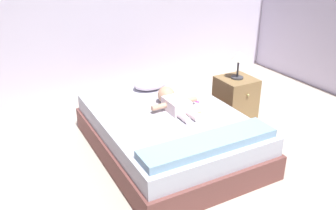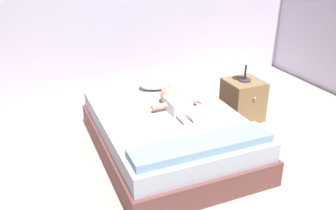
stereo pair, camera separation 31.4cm
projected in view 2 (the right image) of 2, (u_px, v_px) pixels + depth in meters
The scene contains 9 objects.
wall_behind_bed at pixel (107, 2), 4.93m from camera, with size 8.00×0.12×2.55m, color silver.
bed at pixel (168, 133), 3.76m from camera, with size 1.41×1.95×0.43m.
pillow at pixel (156, 83), 4.28m from camera, with size 0.41×0.29×0.15m.
baby at pixel (175, 102), 3.77m from camera, with size 0.53×0.65×0.19m.
toothbrush at pixel (194, 101), 3.94m from camera, with size 0.10×0.15×0.02m.
nightstand at pixel (243, 100), 4.44m from camera, with size 0.43×0.46×0.50m.
lamp at pixel (247, 60), 4.23m from camera, with size 0.19×0.19×0.34m.
blanket at pixel (202, 145), 3.04m from camera, with size 1.27×0.29×0.07m.
baby_bottle at pixel (199, 116), 3.56m from camera, with size 0.08×0.11×0.08m.
Camera 2 is at (-1.21, -1.99, 2.03)m, focal length 38.47 mm.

